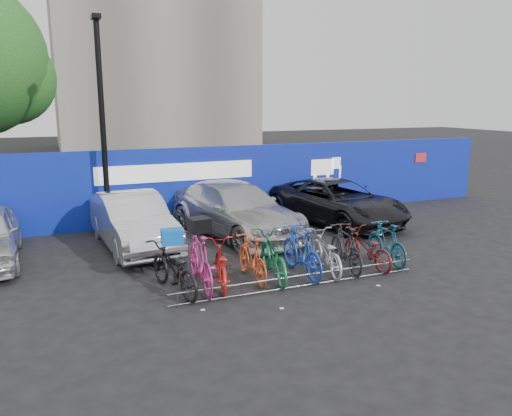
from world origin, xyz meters
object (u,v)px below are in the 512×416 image
bike_5 (302,251)px  bike_7 (346,248)px  bike_9 (387,243)px  bike_0 (173,269)px  lamppost (102,121)px  bike_8 (367,248)px  bike_rack (300,281)px  bike_3 (252,258)px  bike_1 (200,261)px  car_2 (236,209)px  bike_2 (221,264)px  car_1 (133,221)px  car_3 (337,202)px  bike_6 (326,252)px  bike_4 (273,256)px

bike_5 → bike_7: bike_5 is taller
bike_9 → bike_0: bearing=3.8°
lamppost → bike_0: 5.97m
lamppost → bike_9: size_ratio=3.65×
lamppost → bike_8: size_ratio=3.56×
bike_rack → bike_3: size_ratio=3.30×
bike_1 → car_2: bearing=-116.6°
bike_2 → bike_8: 3.58m
bike_5 → car_2: bearing=-87.1°
bike_5 → bike_rack: bearing=61.4°
bike_5 → bike_8: bearing=179.4°
bike_7 → bike_5: bearing=7.5°
car_1 → car_2: size_ratio=0.84×
car_3 → bike_7: bearing=-130.7°
bike_7 → bike_9: bike_7 is taller
car_2 → bike_5: size_ratio=2.73×
lamppost → car_3: 7.49m
car_1 → car_3: bearing=-2.5°
car_2 → bike_6: (0.78, -3.85, -0.28)m
car_3 → lamppost: bearing=157.0°
bike_rack → bike_6: bearing=34.4°
bike_1 → bike_5: size_ratio=1.07×
car_1 → bike_8: (4.83, -3.71, -0.27)m
bike_1 → bike_2: 0.46m
bike_1 → bike_9: 4.62m
car_2 → bike_0: bearing=-139.6°
bike_2 → car_3: bearing=-129.5°
car_1 → bike_5: car_1 is taller
bike_0 → bike_8: 4.59m
bike_rack → bike_2: bike_2 is taller
bike_rack → bike_9: (2.69, 0.72, 0.34)m
bike_5 → bike_8: (1.71, -0.04, -0.12)m
bike_1 → bike_6: bearing=-178.8°
lamppost → car_3: lamppost is taller
bike_1 → bike_7: bearing=-179.0°
bike_4 → bike_8: bearing=-174.0°
bike_3 → car_3: bearing=-138.1°
bike_1 → bike_3: size_ratio=1.20×
car_1 → bike_6: size_ratio=2.45×
bike_0 → bike_3: bearing=169.7°
car_2 → bike_3: bearing=-118.6°
car_2 → bike_1: (-2.15, -3.76, -0.14)m
bike_7 → bike_3: bearing=4.7°
bike_4 → car_1: bearing=-46.7°
bike_6 → bike_7: size_ratio=1.01×
bike_3 → bike_4: 0.47m
bike_2 → bike_5: bike_5 is taller
car_3 → bike_0: 7.34m
bike_rack → bike_2: (-1.49, 0.77, 0.31)m
bike_6 → bike_2: bearing=7.0°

